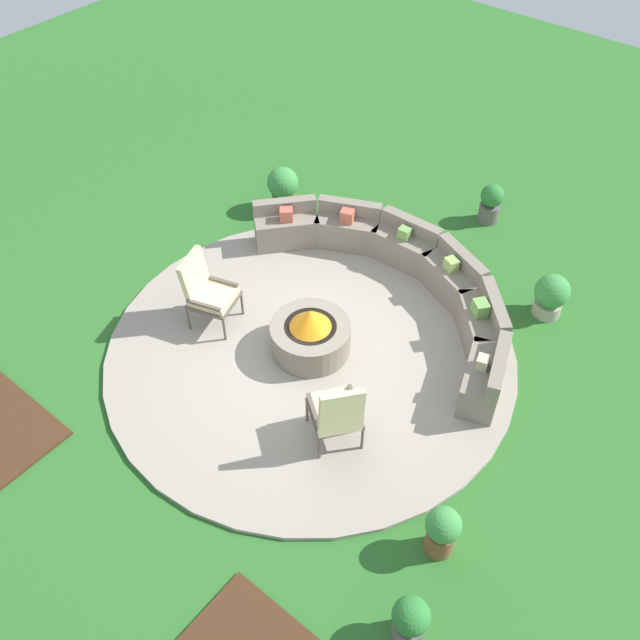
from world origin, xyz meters
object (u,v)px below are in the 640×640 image
at_px(lounge_chair_front_right, 337,412).
at_px(potted_plant_0, 442,531).
at_px(potted_plant_1, 410,620).
at_px(potted_plant_3, 551,295).
at_px(curved_stone_bench, 405,275).
at_px(fire_pit, 310,334).
at_px(lounge_chair_front_left, 206,290).
at_px(potted_plant_4, 283,187).
at_px(potted_plant_2, 491,202).

xyz_separation_m(lounge_chair_front_right, potted_plant_0, (1.67, -0.38, -0.22)).
distance_m(potted_plant_1, potted_plant_3, 5.04).
bearing_deg(curved_stone_bench, fire_pit, -100.68).
relative_size(fire_pit, curved_stone_bench, 0.23).
height_order(lounge_chair_front_left, potted_plant_3, lounge_chair_front_left).
relative_size(curved_stone_bench, potted_plant_4, 6.13).
height_order(lounge_chair_front_right, potted_plant_3, lounge_chair_front_right).
xyz_separation_m(lounge_chair_front_right, potted_plant_4, (-3.58, 3.15, -0.17)).
bearing_deg(potted_plant_3, curved_stone_bench, -152.22).
xyz_separation_m(lounge_chair_front_left, potted_plant_0, (4.29, -0.87, -0.23)).
height_order(lounge_chair_front_right, potted_plant_2, lounge_chair_front_right).
relative_size(potted_plant_1, potted_plant_3, 0.94).
bearing_deg(potted_plant_1, lounge_chair_front_left, 158.20).
xyz_separation_m(fire_pit, curved_stone_bench, (0.33, 1.73, 0.02)).
bearing_deg(lounge_chair_front_right, fire_pit, 87.15).
bearing_deg(lounge_chair_front_right, potted_plant_1, -88.61).
height_order(curved_stone_bench, potted_plant_0, curved_stone_bench).
distance_m(lounge_chair_front_right, potted_plant_2, 5.08).
relative_size(lounge_chair_front_right, potted_plant_3, 1.59).
distance_m(fire_pit, potted_plant_4, 3.26).
height_order(potted_plant_0, potted_plant_1, potted_plant_0).
bearing_deg(potted_plant_0, potted_plant_1, -75.35).
bearing_deg(lounge_chair_front_right, curved_stone_bench, 53.57).
xyz_separation_m(potted_plant_0, potted_plant_2, (-2.44, 5.39, -0.02)).
height_order(lounge_chair_front_left, potted_plant_0, lounge_chair_front_left).
distance_m(lounge_chair_front_right, potted_plant_3, 3.76).
bearing_deg(lounge_chair_front_left, lounge_chair_front_right, 62.35).
bearing_deg(potted_plant_1, potted_plant_4, 140.90).
height_order(potted_plant_3, potted_plant_4, potted_plant_4).
distance_m(curved_stone_bench, potted_plant_3, 2.04).
xyz_separation_m(fire_pit, potted_plant_0, (2.85, -1.32, 0.05)).
distance_m(potted_plant_0, potted_plant_4, 6.32).
distance_m(curved_stone_bench, potted_plant_1, 4.86).
xyz_separation_m(curved_stone_bench, potted_plant_0, (2.52, -3.05, 0.02)).
distance_m(potted_plant_1, potted_plant_2, 6.88).
distance_m(lounge_chair_front_right, potted_plant_4, 4.77).
xyz_separation_m(lounge_chair_front_left, potted_plant_3, (3.58, 3.13, -0.26)).
height_order(curved_stone_bench, lounge_chair_front_left, lounge_chair_front_left).
bearing_deg(curved_stone_bench, potted_plant_3, 27.78).
xyz_separation_m(lounge_chair_front_left, potted_plant_4, (-0.96, 2.66, -0.19)).
height_order(potted_plant_1, potted_plant_4, potted_plant_4).
bearing_deg(fire_pit, potted_plant_4, 137.49).
distance_m(curved_stone_bench, lounge_chair_front_right, 2.81).
bearing_deg(potted_plant_3, fire_pit, -128.55).
height_order(lounge_chair_front_left, lounge_chair_front_right, lounge_chair_front_left).
xyz_separation_m(fire_pit, potted_plant_3, (2.13, 2.68, 0.02)).
xyz_separation_m(potted_plant_2, potted_plant_3, (1.72, -1.39, -0.01)).
bearing_deg(lounge_chair_front_left, fire_pit, 90.43).
height_order(lounge_chair_front_left, potted_plant_4, lounge_chair_front_left).
distance_m(curved_stone_bench, potted_plant_4, 2.77).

